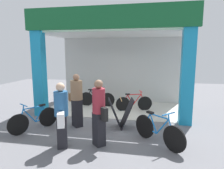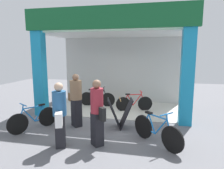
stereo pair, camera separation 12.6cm
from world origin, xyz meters
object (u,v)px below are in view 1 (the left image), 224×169
object	(u,v)px
bicycle_parked_1	(158,131)
pedestrian_1	(99,112)
bicycle_inside_1	(134,103)
bicycle_parked_0	(34,119)
bicycle_inside_0	(97,99)
pedestrian_3	(61,115)
sandwich_board_sign	(121,113)
pedestrian_2	(76,99)

from	to	relation	value
bicycle_parked_1	pedestrian_1	xyz separation A→B (m)	(-1.48, -0.35, 0.51)
bicycle_inside_1	bicycle_parked_1	bearing A→B (deg)	-73.53
bicycle_parked_0	pedestrian_1	distance (m)	2.34
bicycle_parked_0	pedestrian_1	bearing A→B (deg)	-15.09
bicycle_inside_0	pedestrian_1	distance (m)	3.84
bicycle_parked_0	pedestrian_3	distance (m)	1.67
bicycle_parked_0	pedestrian_3	xyz separation A→B (m)	(1.32, -0.88, 0.50)
bicycle_parked_1	bicycle_inside_0	bearing A→B (deg)	127.51
bicycle_parked_1	sandwich_board_sign	xyz separation A→B (m)	(-1.12, 0.97, 0.11)
bicycle_parked_1	pedestrian_3	xyz separation A→B (m)	(-2.36, -0.63, 0.48)
bicycle_inside_1	pedestrian_2	world-z (taller)	pedestrian_2
bicycle_parked_0	pedestrian_1	xyz separation A→B (m)	(2.21, -0.59, 0.53)
pedestrian_1	pedestrian_3	bearing A→B (deg)	-162.09
sandwich_board_sign	pedestrian_3	size ratio (longest dim) A/B	0.58
sandwich_board_sign	pedestrian_3	world-z (taller)	pedestrian_3
bicycle_parked_0	sandwich_board_sign	size ratio (longest dim) A/B	1.45
bicycle_parked_0	pedestrian_3	world-z (taller)	pedestrian_3
bicycle_inside_1	pedestrian_2	size ratio (longest dim) A/B	0.85
bicycle_inside_1	sandwich_board_sign	distance (m)	1.96
bicycle_inside_1	pedestrian_3	xyz separation A→B (m)	(-1.50, -3.54, 0.51)
sandwich_board_sign	pedestrian_2	size ratio (longest dim) A/B	0.56
sandwich_board_sign	pedestrian_2	distance (m)	1.48
bicycle_inside_1	pedestrian_1	size ratio (longest dim) A/B	0.85
bicycle_inside_0	sandwich_board_sign	xyz separation A→B (m)	(1.42, -2.33, 0.12)
bicycle_parked_1	pedestrian_1	world-z (taller)	pedestrian_1
bicycle_parked_1	sandwich_board_sign	distance (m)	1.48
pedestrian_1	pedestrian_3	distance (m)	0.93
bicycle_parked_0	bicycle_inside_0	bearing A→B (deg)	69.49
bicycle_inside_0	sandwich_board_sign	distance (m)	2.73
pedestrian_3	bicycle_inside_0	bearing A→B (deg)	92.61
bicycle_inside_1	sandwich_board_sign	xyz separation A→B (m)	(-0.26, -1.94, 0.14)
bicycle_parked_0	pedestrian_2	distance (m)	1.40
sandwich_board_sign	pedestrian_3	distance (m)	2.06
bicycle_inside_1	bicycle_parked_1	world-z (taller)	bicycle_parked_1
bicycle_inside_1	pedestrian_2	distance (m)	2.71
pedestrian_2	pedestrian_3	bearing A→B (deg)	-83.25
bicycle_parked_0	bicycle_parked_1	world-z (taller)	bicycle_parked_1
bicycle_inside_0	bicycle_parked_1	distance (m)	4.17
pedestrian_2	bicycle_parked_0	bearing A→B (deg)	-152.46
bicycle_inside_1	pedestrian_3	distance (m)	3.88
bicycle_parked_1	pedestrian_3	bearing A→B (deg)	-165.01
bicycle_parked_0	sandwich_board_sign	world-z (taller)	sandwich_board_sign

